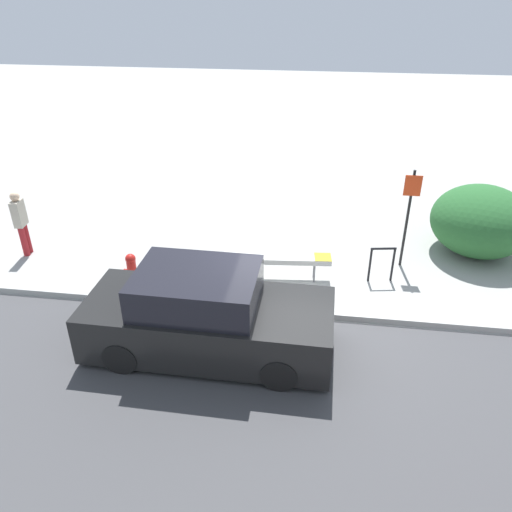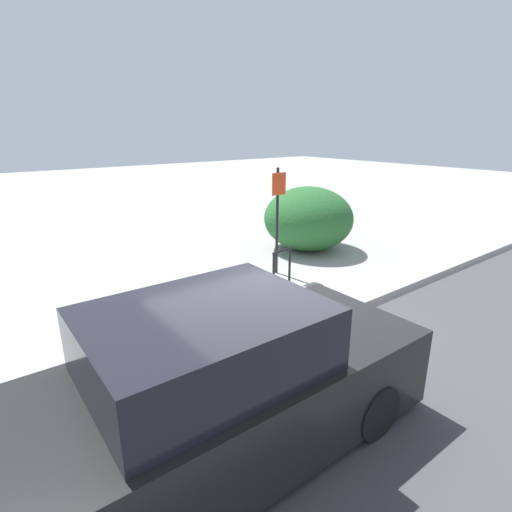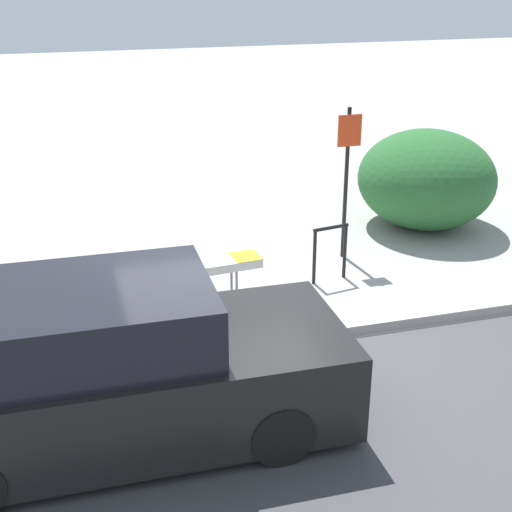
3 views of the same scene
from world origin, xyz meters
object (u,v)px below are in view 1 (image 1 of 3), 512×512
Objects in this scene: bike_rack at (382,261)px; parked_car_near at (206,317)px; bench at (278,259)px; pedestrian at (21,222)px; fire_hydrant at (132,269)px; sign_post at (409,210)px.

bike_rack is 0.19× the size of parked_car_near.
bench is 1.48× the size of pedestrian.
pedestrian is at bearing 151.31° from parked_car_near.
fire_hydrant reaches higher than bench.
pedestrian reaches higher than parked_car_near.
bike_rack reaches higher than bench.
sign_post is at bearing 44.16° from parked_car_near.
bench is 3.06m from sign_post.
bike_rack is at bearing 41.55° from parked_car_near.
pedestrian reaches higher than bike_rack.
bench is at bearing 69.53° from parked_car_near.
fire_hydrant is 0.18× the size of parked_car_near.
pedestrian is (-8.86, -0.67, -0.53)m from sign_post.
sign_post is 6.14m from fire_hydrant.
parked_car_near is at bearing 53.84° from pedestrian.
sign_post reaches higher than bench.
bike_rack is at bearing 9.86° from fire_hydrant.
sign_post is 1.45× the size of pedestrian.
fire_hydrant is at bearing -170.14° from bike_rack.
fire_hydrant is at bearing -172.54° from bench.
bench is 2.25m from bike_rack.
sign_post is 8.90m from pedestrian.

